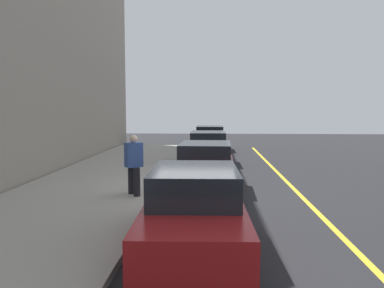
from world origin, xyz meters
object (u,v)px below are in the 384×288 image
at_px(parked_car_black, 210,138).
at_px(parked_car_silver, 208,148).
at_px(parked_car_red, 194,210).
at_px(pedestrian_blue_coat, 134,163).
at_px(parked_car_maroon, 205,167).

height_order(parked_car_black, parked_car_silver, same).
xyz_separation_m(parked_car_silver, parked_car_red, (11.26, -0.13, -0.00)).
height_order(parked_car_red, pedestrian_blue_coat, pedestrian_blue_coat).
distance_m(parked_car_maroon, pedestrian_blue_coat, 2.51).
bearing_deg(parked_car_red, parked_car_black, 179.40).
relative_size(parked_car_red, pedestrian_blue_coat, 2.53).
xyz_separation_m(parked_car_silver, parked_car_maroon, (5.89, -0.02, -0.00)).
bearing_deg(parked_car_black, parked_car_maroon, -0.37).
distance_m(parked_car_red, pedestrian_blue_coat, 4.35).
bearing_deg(parked_car_silver, parked_car_maroon, -0.24).
bearing_deg(pedestrian_blue_coat, parked_car_maroon, 126.27).
bearing_deg(pedestrian_blue_coat, parked_car_black, 171.11).
bearing_deg(parked_car_black, pedestrian_blue_coat, -8.89).
height_order(parked_car_black, pedestrian_blue_coat, pedestrian_blue_coat).
distance_m(parked_car_silver, parked_car_red, 11.26).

